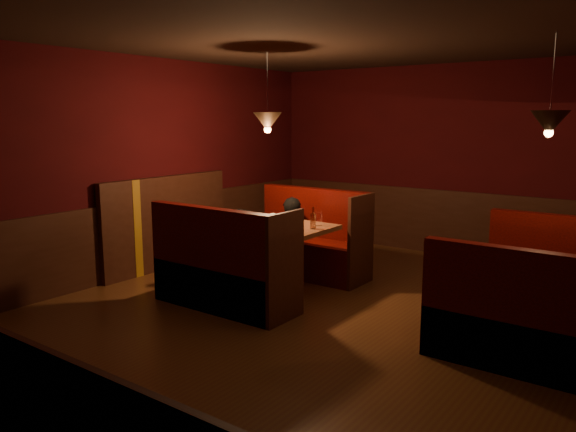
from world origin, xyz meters
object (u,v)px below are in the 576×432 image
Objects in this scene: second_bench_near at (516,330)px; main_bench_far at (310,247)px; second_bench_far at (556,284)px; main_bench_near at (222,276)px; second_table at (537,281)px; diner_a at (292,223)px; diner_b at (244,243)px; main_table at (269,239)px.

main_bench_far is at bearing 154.96° from second_bench_near.
main_bench_near is at bearing -147.26° from second_bench_far.
second_table is 0.84m from second_bench_far.
second_bench_far is 1.06× the size of diner_a.
main_bench_near is 1.13× the size of second_bench_far.
main_bench_near is 1.62m from diner_a.
second_bench_far is (3.03, 1.95, -0.03)m from main_bench_near.
second_bench_near is (3.03, -1.42, -0.03)m from main_bench_far.
second_bench_near is 3.46m from diner_a.
main_bench_far is at bearing 90.00° from main_bench_near.
second_bench_far is 1.62m from second_bench_near.
second_bench_far is 1.00× the size of second_bench_near.
second_bench_near is at bearing 135.88° from diner_a.
diner_a is 1.38m from diner_b.
diner_a reaches higher than second_table.
main_bench_near is 1.13× the size of second_bench_near.
diner_a is at bearing -173.31° from second_bench_far.
main_bench_far is 0.42m from diner_a.
main_table is 0.91m from main_bench_far.
main_bench_far reaches higher than second_bench_far.
main_bench_far is 3.35m from second_bench_near.
main_bench_near is 1.25× the size of second_table.
second_bench_far is 3.26m from diner_a.
main_table is at bearing 80.13° from diner_a.
main_table is at bearing 90.22° from diner_b.
second_bench_far is (3.05, 1.07, -0.30)m from main_table.
diner_b is at bearing 60.01° from main_bench_near.
diner_b is at bearing -149.34° from second_bench_far.
second_bench_near is at bearing -87.80° from second_table.
second_table is (3.00, -0.61, 0.20)m from main_bench_far.
main_bench_near reaches higher than main_table.
main_bench_near is at bearing -88.82° from main_table.
diner_b is at bearing -162.39° from second_table.
main_table is 0.92m from main_bench_near.
diner_b is (0.31, -1.34, 0.02)m from diner_a.
diner_a is at bearing 172.28° from second_table.
main_table is at bearing -160.63° from second_bench_far.
second_bench_far is at bearing 87.80° from second_table.
main_bench_far is at bearing 82.04° from diner_b.
second_bench_far is at bearing 3.77° from main_bench_far.
main_bench_near is (0.00, -1.75, 0.00)m from main_bench_far.
diner_a reaches higher than main_bench_near.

